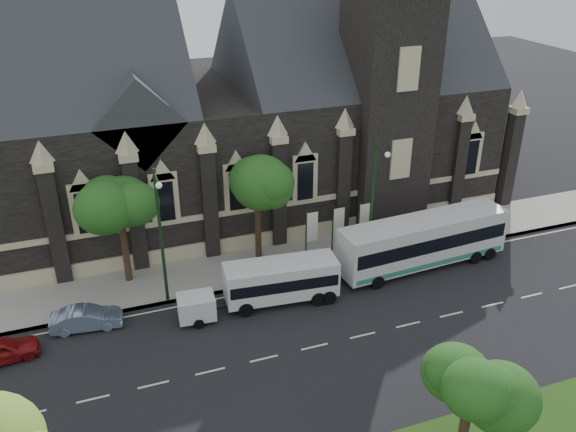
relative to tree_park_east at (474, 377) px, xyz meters
name	(u,v)px	position (x,y,z in m)	size (l,w,h in m)	color
ground	(264,359)	(-6.18, 9.32, -4.62)	(160.00, 160.00, 0.00)	black
sidewalk	(221,271)	(-6.18, 18.82, -4.54)	(80.00, 5.00, 0.15)	gray
museum	(251,112)	(-1.06, 28.10, 3.55)	(40.00, 17.70, 29.90)	black
tree_park_east	(474,377)	(0.00, 0.00, 0.00)	(3.40, 3.40, 6.28)	black
tree_walk_right	(259,181)	(-2.96, 20.04, 1.20)	(4.08, 4.08, 7.80)	black
tree_walk_left	(122,202)	(-11.97, 20.03, 1.12)	(3.91, 3.91, 7.64)	black
street_lamp_near	(374,197)	(3.82, 16.42, 0.49)	(0.36, 1.88, 9.00)	#163317
street_lamp_mid	(161,231)	(-10.18, 16.42, 0.49)	(0.36, 1.88, 9.00)	#163317
banner_flag_left	(310,230)	(0.11, 18.32, -2.24)	(0.90, 0.10, 4.00)	#163317
banner_flag_center	(337,226)	(2.11, 18.32, -2.24)	(0.90, 0.10, 4.00)	#163317
banner_flag_right	(362,221)	(4.11, 18.32, -2.24)	(0.90, 0.10, 4.00)	#163317
tour_coach	(423,241)	(7.12, 15.01, -2.68)	(12.37, 3.51, 3.57)	silver
shuttle_bus	(281,279)	(-3.40, 14.29, -3.05)	(7.19, 3.05, 2.71)	silver
box_trailer	(196,307)	(-8.85, 14.04, -3.66)	(3.21, 1.89, 1.68)	silver
sedan	(86,318)	(-15.07, 15.51, -3.95)	(1.42, 4.06, 1.34)	#7387A7
car_far_red	(1,351)	(-19.59, 14.04, -3.94)	(1.60, 3.97, 1.35)	maroon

